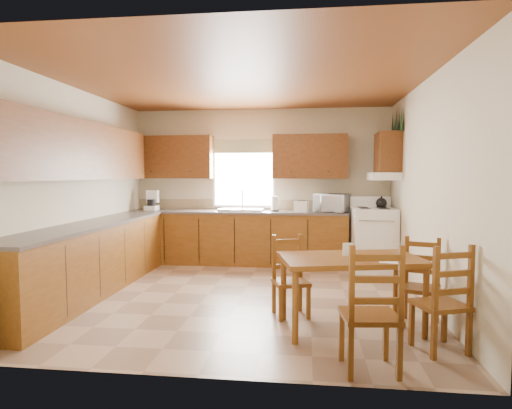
# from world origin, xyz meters

# --- Properties ---
(floor) EXTENTS (4.50, 4.50, 0.00)m
(floor) POSITION_xyz_m (0.00, 0.00, 0.00)
(floor) COLOR #997A5F
(floor) RESTS_ON ground
(ceiling) EXTENTS (4.50, 4.50, 0.00)m
(ceiling) POSITION_xyz_m (0.00, 0.00, 2.70)
(ceiling) COLOR brown
(ceiling) RESTS_ON floor
(wall_left) EXTENTS (4.50, 4.50, 0.00)m
(wall_left) POSITION_xyz_m (-2.25, 0.00, 1.35)
(wall_left) COLOR beige
(wall_left) RESTS_ON floor
(wall_right) EXTENTS (4.50, 4.50, 0.00)m
(wall_right) POSITION_xyz_m (2.25, 0.00, 1.35)
(wall_right) COLOR beige
(wall_right) RESTS_ON floor
(wall_back) EXTENTS (4.50, 4.50, 0.00)m
(wall_back) POSITION_xyz_m (0.00, 2.25, 1.35)
(wall_back) COLOR beige
(wall_back) RESTS_ON floor
(wall_front) EXTENTS (4.50, 4.50, 0.00)m
(wall_front) POSITION_xyz_m (0.00, -2.25, 1.35)
(wall_front) COLOR beige
(wall_front) RESTS_ON floor
(lower_cab_back) EXTENTS (3.75, 0.60, 0.88)m
(lower_cab_back) POSITION_xyz_m (-0.38, 1.95, 0.44)
(lower_cab_back) COLOR brown
(lower_cab_back) RESTS_ON floor
(lower_cab_left) EXTENTS (0.60, 3.60, 0.88)m
(lower_cab_left) POSITION_xyz_m (-1.95, -0.15, 0.44)
(lower_cab_left) COLOR brown
(lower_cab_left) RESTS_ON floor
(counter_back) EXTENTS (3.75, 0.63, 0.04)m
(counter_back) POSITION_xyz_m (-0.38, 1.95, 0.90)
(counter_back) COLOR #544945
(counter_back) RESTS_ON lower_cab_back
(counter_left) EXTENTS (0.63, 3.60, 0.04)m
(counter_left) POSITION_xyz_m (-1.95, -0.15, 0.90)
(counter_left) COLOR #544945
(counter_left) RESTS_ON lower_cab_left
(backsplash) EXTENTS (3.75, 0.01, 0.18)m
(backsplash) POSITION_xyz_m (-0.38, 2.24, 1.01)
(backsplash) COLOR #917D5A
(backsplash) RESTS_ON counter_back
(upper_cab_back_left) EXTENTS (1.41, 0.33, 0.75)m
(upper_cab_back_left) POSITION_xyz_m (-1.55, 2.08, 1.85)
(upper_cab_back_left) COLOR #603215
(upper_cab_back_left) RESTS_ON wall_back
(upper_cab_back_right) EXTENTS (1.25, 0.33, 0.75)m
(upper_cab_back_right) POSITION_xyz_m (0.86, 2.08, 1.85)
(upper_cab_back_right) COLOR #603215
(upper_cab_back_right) RESTS_ON wall_back
(upper_cab_left) EXTENTS (0.33, 3.60, 0.75)m
(upper_cab_left) POSITION_xyz_m (-2.08, -0.15, 1.85)
(upper_cab_left) COLOR #603215
(upper_cab_left) RESTS_ON wall_left
(upper_cab_stove) EXTENTS (0.33, 0.62, 0.62)m
(upper_cab_stove) POSITION_xyz_m (2.08, 1.65, 1.90)
(upper_cab_stove) COLOR #603215
(upper_cab_stove) RESTS_ON wall_right
(range_hood) EXTENTS (0.44, 0.62, 0.12)m
(range_hood) POSITION_xyz_m (2.03, 1.65, 1.52)
(range_hood) COLOR white
(range_hood) RESTS_ON wall_right
(window_frame) EXTENTS (1.13, 0.02, 1.18)m
(window_frame) POSITION_xyz_m (-0.30, 2.22, 1.55)
(window_frame) COLOR white
(window_frame) RESTS_ON wall_back
(window_pane) EXTENTS (1.05, 0.01, 1.10)m
(window_pane) POSITION_xyz_m (-0.30, 2.21, 1.55)
(window_pane) COLOR white
(window_pane) RESTS_ON wall_back
(window_valance) EXTENTS (1.19, 0.01, 0.24)m
(window_valance) POSITION_xyz_m (-0.30, 2.19, 2.05)
(window_valance) COLOR #506638
(window_valance) RESTS_ON wall_back
(sink_basin) EXTENTS (0.75, 0.45, 0.04)m
(sink_basin) POSITION_xyz_m (-0.30, 1.95, 0.94)
(sink_basin) COLOR silver
(sink_basin) RESTS_ON counter_back
(pine_decal_a) EXTENTS (0.22, 0.22, 0.36)m
(pine_decal_a) POSITION_xyz_m (2.21, 1.33, 2.38)
(pine_decal_a) COLOR #13341C
(pine_decal_a) RESTS_ON wall_right
(pine_decal_b) EXTENTS (0.22, 0.22, 0.36)m
(pine_decal_b) POSITION_xyz_m (2.21, 1.65, 2.42)
(pine_decal_b) COLOR #13341C
(pine_decal_b) RESTS_ON wall_right
(pine_decal_c) EXTENTS (0.22, 0.22, 0.36)m
(pine_decal_c) POSITION_xyz_m (2.21, 1.97, 2.38)
(pine_decal_c) COLOR #13341C
(pine_decal_c) RESTS_ON wall_right
(stove) EXTENTS (0.71, 0.73, 0.99)m
(stove) POSITION_xyz_m (1.88, 1.67, 0.50)
(stove) COLOR white
(stove) RESTS_ON floor
(coffeemaker) EXTENTS (0.24, 0.28, 0.36)m
(coffeemaker) POSITION_xyz_m (-1.91, 1.93, 1.10)
(coffeemaker) COLOR white
(coffeemaker) RESTS_ON counter_back
(paper_towel) EXTENTS (0.14, 0.14, 0.26)m
(paper_towel) POSITION_xyz_m (0.27, 1.97, 1.05)
(paper_towel) COLOR white
(paper_towel) RESTS_ON counter_back
(toaster) EXTENTS (0.25, 0.19, 0.18)m
(toaster) POSITION_xyz_m (0.73, 1.87, 1.01)
(toaster) COLOR white
(toaster) RESTS_ON counter_back
(microwave) EXTENTS (0.61, 0.53, 0.30)m
(microwave) POSITION_xyz_m (1.24, 1.95, 1.07)
(microwave) COLOR white
(microwave) RESTS_ON counter_back
(dining_table) EXTENTS (1.50, 1.06, 0.73)m
(dining_table) POSITION_xyz_m (1.26, -1.04, 0.36)
(dining_table) COLOR brown
(dining_table) RESTS_ON floor
(chair_near_left) EXTENTS (0.47, 0.45, 1.02)m
(chair_near_left) POSITION_xyz_m (1.32, -1.96, 0.51)
(chair_near_left) COLOR brown
(chair_near_left) RESTS_ON floor
(chair_near_right) EXTENTS (0.51, 0.49, 0.95)m
(chair_near_right) POSITION_xyz_m (1.99, -1.50, 0.48)
(chair_near_right) COLOR brown
(chair_near_right) RESTS_ON floor
(chair_far_left) EXTENTS (0.46, 0.45, 0.87)m
(chair_far_left) POSITION_xyz_m (0.66, -0.73, 0.44)
(chair_far_left) COLOR brown
(chair_far_left) RESTS_ON floor
(chair_far_right) EXTENTS (0.47, 0.45, 0.89)m
(chair_far_right) POSITION_xyz_m (1.99, -0.85, 0.44)
(chair_far_right) COLOR brown
(chair_far_right) RESTS_ON floor
(table_paper) EXTENTS (0.27, 0.32, 0.00)m
(table_paper) POSITION_xyz_m (1.63, -1.20, 0.73)
(table_paper) COLOR white
(table_paper) RESTS_ON dining_table
(table_card) EXTENTS (0.10, 0.03, 0.13)m
(table_card) POSITION_xyz_m (1.24, -1.00, 0.80)
(table_card) COLOR white
(table_card) RESTS_ON dining_table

